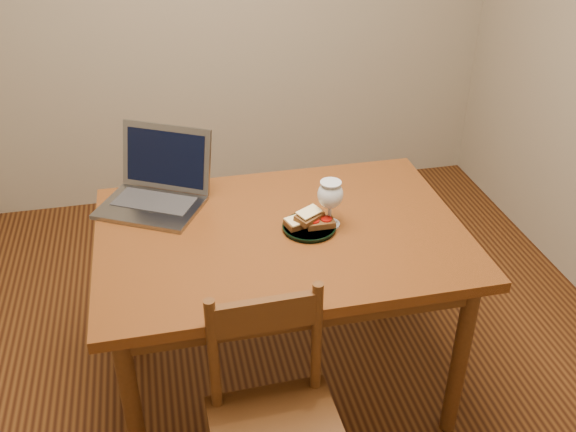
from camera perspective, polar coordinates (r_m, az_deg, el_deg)
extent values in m
cube|color=black|center=(2.80, -1.58, -13.81)|extent=(3.20, 3.20, 0.02)
cube|color=#41240A|center=(2.29, -0.59, -1.76)|extent=(1.30, 0.90, 0.04)
cylinder|color=#42240D|center=(2.23, -13.58, -16.68)|extent=(0.06, 0.06, 0.70)
cylinder|color=#42240D|center=(2.42, 15.02, -12.20)|extent=(0.06, 0.06, 0.70)
cylinder|color=#42240D|center=(2.78, -13.79, -5.34)|extent=(0.06, 0.06, 0.70)
cylinder|color=#42240D|center=(2.93, 8.91, -2.55)|extent=(0.06, 0.06, 0.70)
cube|color=#42240D|center=(1.90, -2.05, -8.78)|extent=(0.32, 0.04, 0.11)
cylinder|color=black|center=(2.29, 1.90, -1.02)|extent=(0.19, 0.19, 0.02)
cube|color=slate|center=(2.46, -12.15, 0.74)|extent=(0.44, 0.40, 0.02)
cube|color=slate|center=(2.52, -10.78, 5.16)|extent=(0.36, 0.24, 0.25)
cube|color=black|center=(2.52, -10.78, 5.16)|extent=(0.31, 0.20, 0.20)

